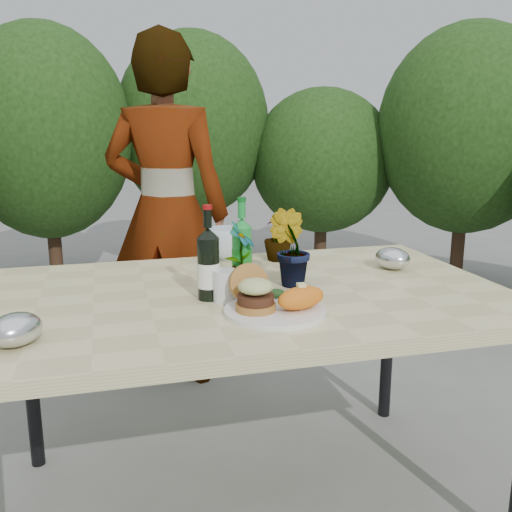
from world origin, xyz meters
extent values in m
plane|color=slate|center=(0.00, 0.00, 0.00)|extent=(80.00, 80.00, 0.00)
cube|color=beige|center=(0.00, 0.00, 0.73)|extent=(1.60, 1.00, 0.04)
cylinder|color=black|center=(-0.72, 0.42, 0.35)|extent=(0.05, 0.05, 0.71)
cylinder|color=black|center=(0.72, 0.42, 0.35)|extent=(0.05, 0.05, 0.71)
cylinder|color=#382316|center=(-0.80, 2.80, 0.21)|extent=(0.10, 0.10, 0.42)
ellipsoid|color=#29501A|center=(-0.80, 2.80, 1.19)|extent=(1.23, 1.23, 1.54)
cylinder|color=#382316|center=(0.30, 3.00, 0.25)|extent=(0.10, 0.10, 0.50)
ellipsoid|color=#29501A|center=(0.30, 3.00, 1.23)|extent=(1.22, 1.22, 1.47)
cylinder|color=#382316|center=(1.30, 2.70, 0.19)|extent=(0.10, 0.10, 0.38)
ellipsoid|color=#29501A|center=(1.30, 2.70, 0.96)|extent=(1.15, 1.15, 1.16)
cylinder|color=#382316|center=(2.20, 2.10, 0.22)|extent=(0.10, 0.10, 0.44)
ellipsoid|color=#29501A|center=(2.20, 2.10, 1.21)|extent=(1.31, 1.31, 1.53)
cylinder|color=white|center=(0.01, -0.23, 0.76)|extent=(0.28, 0.28, 0.01)
cylinder|color=#B7722D|center=(-0.04, -0.23, 0.78)|extent=(0.11, 0.11, 0.02)
cylinder|color=#472314|center=(-0.04, -0.23, 0.80)|extent=(0.10, 0.10, 0.02)
ellipsoid|color=beige|center=(-0.04, -0.23, 0.83)|extent=(0.10, 0.10, 0.04)
cylinder|color=#B7722D|center=(-0.04, -0.15, 0.82)|extent=(0.11, 0.06, 0.11)
ellipsoid|color=orange|center=(0.08, -0.25, 0.80)|extent=(0.17, 0.12, 0.06)
ellipsoid|color=olive|center=(0.01, -0.14, 0.78)|extent=(0.04, 0.04, 0.02)
ellipsoid|color=#193814|center=(0.04, -0.13, 0.78)|extent=(0.06, 0.04, 0.03)
cylinder|color=black|center=(-0.14, -0.05, 0.84)|extent=(0.07, 0.07, 0.19)
cylinder|color=white|center=(-0.14, -0.05, 0.82)|extent=(0.07, 0.07, 0.07)
cone|color=black|center=(-0.14, -0.05, 0.95)|extent=(0.07, 0.07, 0.03)
cylinder|color=black|center=(-0.14, -0.05, 0.99)|extent=(0.02, 0.02, 0.05)
cylinder|color=maroon|center=(-0.14, -0.05, 1.03)|extent=(0.03, 0.03, 0.01)
cylinder|color=#1A8F33|center=(0.01, 0.12, 0.84)|extent=(0.06, 0.06, 0.18)
cylinder|color=#198C26|center=(0.01, 0.12, 0.82)|extent=(0.07, 0.07, 0.07)
cone|color=#1A8F33|center=(0.01, 0.12, 0.94)|extent=(0.06, 0.06, 0.03)
cylinder|color=#1A8F33|center=(0.01, 0.12, 0.99)|extent=(0.03, 0.03, 0.05)
cylinder|color=#0C5919|center=(0.01, 0.12, 1.02)|extent=(0.03, 0.03, 0.01)
cylinder|color=silver|center=(-0.09, -0.09, 0.80)|extent=(0.07, 0.07, 0.09)
imported|color=#22531C|center=(-0.01, 0.08, 0.85)|extent=(0.13, 0.13, 0.21)
imported|color=#1D541C|center=(0.14, 0.03, 0.87)|extent=(0.17, 0.17, 0.24)
imported|color=#26531C|center=(0.21, 0.37, 0.85)|extent=(0.15, 0.15, 0.19)
imported|color=silver|center=(0.02, 0.43, 0.81)|extent=(0.19, 0.19, 0.12)
ellipsoid|color=silver|center=(-0.64, -0.29, 0.79)|extent=(0.17, 0.17, 0.08)
ellipsoid|color=silver|center=(0.56, 0.13, 0.79)|extent=(0.15, 0.16, 0.08)
imported|color=#A56D52|center=(-0.13, 1.09, 0.84)|extent=(0.72, 0.62, 1.67)
camera|label=1|loc=(-0.42, -1.65, 1.26)|focal=40.00mm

